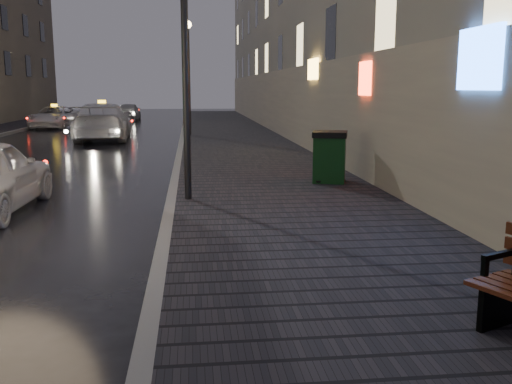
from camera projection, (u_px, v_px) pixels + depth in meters
sidewalk at (234, 138)px, 26.54m from camera, size 4.60×58.00×0.15m
curb at (182, 138)px, 26.28m from camera, size 0.20×58.00×0.15m
building_near at (289, 7)px, 29.64m from camera, size 1.80×50.00×13.00m
lamp_near at (185, 30)px, 11.04m from camera, size 0.36×0.36×5.28m
lamp_far at (188, 64)px, 26.68m from camera, size 0.36×0.36×5.28m
trash_bin at (330, 156)px, 13.61m from camera, size 0.99×0.99×1.21m
taxi_mid at (103, 122)px, 26.09m from camera, size 2.69×5.92×1.68m
taxi_far at (55, 117)px, 34.02m from camera, size 2.63×4.80×1.27m
car_far at (129, 112)px, 41.48m from camera, size 1.61×3.86×1.31m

